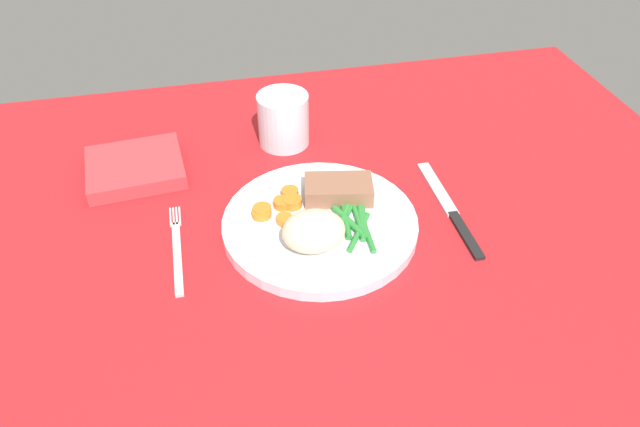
{
  "coord_description": "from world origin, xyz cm",
  "views": [
    {
      "loc": [
        -10.73,
        -54.78,
        53.6
      ],
      "look_at": [
        1.81,
        1.58,
        4.6
      ],
      "focal_mm": 33.36,
      "sensor_mm": 36.0,
      "label": 1
    }
  ],
  "objects_px": {
    "fork": "(177,250)",
    "water_glass": "(284,123)",
    "meat_portion": "(338,190)",
    "dinner_plate": "(320,224)",
    "knife": "(450,210)",
    "napkin": "(135,167)"
  },
  "relations": [
    {
      "from": "fork",
      "to": "water_glass",
      "type": "distance_m",
      "value": 0.28
    },
    {
      "from": "meat_portion",
      "to": "fork",
      "type": "bearing_deg",
      "value": -168.98
    },
    {
      "from": "fork",
      "to": "water_glass",
      "type": "xyz_separation_m",
      "value": [
        0.17,
        0.21,
        0.03
      ]
    },
    {
      "from": "dinner_plate",
      "to": "knife",
      "type": "height_order",
      "value": "dinner_plate"
    },
    {
      "from": "water_glass",
      "to": "napkin",
      "type": "xyz_separation_m",
      "value": [
        -0.22,
        -0.04,
        -0.02
      ]
    },
    {
      "from": "meat_portion",
      "to": "napkin",
      "type": "height_order",
      "value": "meat_portion"
    },
    {
      "from": "napkin",
      "to": "dinner_plate",
      "type": "bearing_deg",
      "value": -36.88
    },
    {
      "from": "water_glass",
      "to": "knife",
      "type": "bearing_deg",
      "value": -48.54
    },
    {
      "from": "dinner_plate",
      "to": "knife",
      "type": "distance_m",
      "value": 0.18
    },
    {
      "from": "meat_portion",
      "to": "fork",
      "type": "height_order",
      "value": "meat_portion"
    },
    {
      "from": "water_glass",
      "to": "napkin",
      "type": "bearing_deg",
      "value": -171.11
    },
    {
      "from": "knife",
      "to": "water_glass",
      "type": "xyz_separation_m",
      "value": [
        -0.19,
        0.21,
        0.03
      ]
    },
    {
      "from": "water_glass",
      "to": "napkin",
      "type": "distance_m",
      "value": 0.23
    },
    {
      "from": "knife",
      "to": "napkin",
      "type": "height_order",
      "value": "napkin"
    },
    {
      "from": "knife",
      "to": "water_glass",
      "type": "distance_m",
      "value": 0.29
    },
    {
      "from": "knife",
      "to": "water_glass",
      "type": "relative_size",
      "value": 2.54
    },
    {
      "from": "meat_portion",
      "to": "dinner_plate",
      "type": "bearing_deg",
      "value": -130.6
    },
    {
      "from": "fork",
      "to": "knife",
      "type": "xyz_separation_m",
      "value": [
        0.36,
        -0.0,
        -0.0
      ]
    },
    {
      "from": "dinner_plate",
      "to": "napkin",
      "type": "relative_size",
      "value": 1.88
    },
    {
      "from": "meat_portion",
      "to": "water_glass",
      "type": "xyz_separation_m",
      "value": [
        -0.04,
        0.17,
        0.01
      ]
    },
    {
      "from": "water_glass",
      "to": "dinner_plate",
      "type": "bearing_deg",
      "value": -87.26
    },
    {
      "from": "water_glass",
      "to": "fork",
      "type": "bearing_deg",
      "value": -128.97
    }
  ]
}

